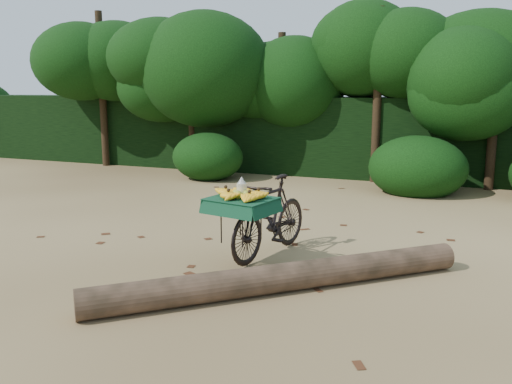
% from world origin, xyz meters
% --- Properties ---
extents(ground, '(80.00, 80.00, 0.00)m').
position_xyz_m(ground, '(0.00, 0.00, 0.00)').
color(ground, tan).
rests_on(ground, ground).
extents(vendor_bicycle, '(0.90, 1.77, 0.97)m').
position_xyz_m(vendor_bicycle, '(0.26, -0.45, 0.50)').
color(vendor_bicycle, black).
rests_on(vendor_bicycle, ground).
extents(fallen_log, '(3.11, 2.93, 0.29)m').
position_xyz_m(fallen_log, '(0.82, -1.50, 0.14)').
color(fallen_log, brown).
rests_on(fallen_log, ground).
extents(hedge_backdrop, '(26.00, 1.80, 1.80)m').
position_xyz_m(hedge_backdrop, '(0.00, 6.30, 0.90)').
color(hedge_backdrop, black).
rests_on(hedge_backdrop, ground).
extents(tree_row, '(14.50, 2.00, 4.00)m').
position_xyz_m(tree_row, '(-0.65, 5.50, 2.00)').
color(tree_row, black).
rests_on(tree_row, ground).
extents(bush_clumps, '(8.80, 1.70, 0.90)m').
position_xyz_m(bush_clumps, '(0.50, 4.30, 0.45)').
color(bush_clumps, black).
rests_on(bush_clumps, ground).
extents(leaf_litter, '(7.00, 7.30, 0.01)m').
position_xyz_m(leaf_litter, '(0.00, 0.65, 0.01)').
color(leaf_litter, '#472513').
rests_on(leaf_litter, ground).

